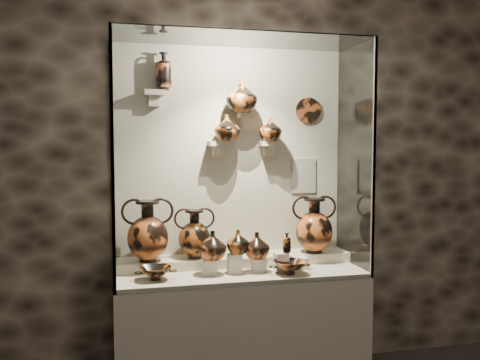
% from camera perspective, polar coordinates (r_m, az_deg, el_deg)
% --- Properties ---
extents(wall_back, '(5.00, 0.02, 3.20)m').
position_cam_1_polar(wall_back, '(3.93, -1.11, 2.47)').
color(wall_back, black).
rests_on(wall_back, ground).
extents(plinth, '(1.70, 0.60, 0.80)m').
position_cam_1_polar(plinth, '(3.85, -0.01, -15.86)').
color(plinth, beige).
rests_on(plinth, floor).
extents(front_tier, '(1.68, 0.58, 0.03)m').
position_cam_1_polar(front_tier, '(3.72, -0.01, -9.85)').
color(front_tier, beige).
rests_on(front_tier, plinth).
extents(rear_tier, '(1.70, 0.25, 0.10)m').
position_cam_1_polar(rear_tier, '(3.88, -0.62, -8.74)').
color(rear_tier, beige).
rests_on(rear_tier, plinth).
extents(back_panel, '(1.70, 0.03, 1.60)m').
position_cam_1_polar(back_panel, '(3.92, -1.09, 2.46)').
color(back_panel, beige).
rests_on(back_panel, plinth).
extents(glass_front, '(1.70, 0.01, 1.60)m').
position_cam_1_polar(glass_front, '(3.33, 1.20, 2.15)').
color(glass_front, white).
rests_on(glass_front, plinth).
extents(glass_left, '(0.01, 0.60, 1.60)m').
position_cam_1_polar(glass_left, '(3.51, -13.56, 2.14)').
color(glass_left, white).
rests_on(glass_left, plinth).
extents(glass_right, '(0.01, 0.60, 1.60)m').
position_cam_1_polar(glass_right, '(3.90, 12.17, 2.36)').
color(glass_right, white).
rests_on(glass_right, plinth).
extents(glass_top, '(1.70, 0.60, 0.01)m').
position_cam_1_polar(glass_top, '(3.67, -0.01, 14.82)').
color(glass_top, white).
rests_on(glass_top, back_panel).
extents(frame_post_left, '(0.02, 0.02, 1.60)m').
position_cam_1_polar(frame_post_left, '(3.22, -13.44, 1.96)').
color(frame_post_left, gray).
rests_on(frame_post_left, plinth).
extents(frame_post_right, '(0.02, 0.02, 1.60)m').
position_cam_1_polar(frame_post_right, '(3.64, 14.07, 2.20)').
color(frame_post_right, gray).
rests_on(frame_post_right, plinth).
extents(pedestal_a, '(0.09, 0.09, 0.10)m').
position_cam_1_polar(pedestal_a, '(3.62, -3.25, -9.22)').
color(pedestal_a, silver).
rests_on(pedestal_a, front_tier).
extents(pedestal_b, '(0.09, 0.09, 0.13)m').
position_cam_1_polar(pedestal_b, '(3.65, -0.59, -8.86)').
color(pedestal_b, silver).
rests_on(pedestal_b, front_tier).
extents(pedestal_c, '(0.09, 0.09, 0.09)m').
position_cam_1_polar(pedestal_c, '(3.69, 2.01, -9.02)').
color(pedestal_c, silver).
rests_on(pedestal_c, front_tier).
extents(pedestal_d, '(0.09, 0.09, 0.12)m').
position_cam_1_polar(pedestal_d, '(3.73, 4.40, -8.64)').
color(pedestal_d, silver).
rests_on(pedestal_d, front_tier).
extents(pedestal_e, '(0.09, 0.09, 0.08)m').
position_cam_1_polar(pedestal_e, '(3.78, 6.44, -8.79)').
color(pedestal_e, silver).
rests_on(pedestal_e, front_tier).
extents(bracket_ul, '(0.14, 0.12, 0.04)m').
position_cam_1_polar(bracket_ul, '(3.78, -9.13, 9.18)').
color(bracket_ul, beige).
rests_on(bracket_ul, back_panel).
extents(bracket_ca, '(0.14, 0.12, 0.04)m').
position_cam_1_polar(bracket_ca, '(3.82, -2.32, 3.92)').
color(bracket_ca, beige).
rests_on(bracket_ca, back_panel).
extents(bracket_cb, '(0.10, 0.12, 0.04)m').
position_cam_1_polar(bracket_cb, '(3.87, 0.60, 6.88)').
color(bracket_cb, beige).
rests_on(bracket_cb, back_panel).
extents(bracket_cc, '(0.14, 0.12, 0.04)m').
position_cam_1_polar(bracket_cc, '(3.92, 3.16, 3.92)').
color(bracket_cc, beige).
rests_on(bracket_cc, back_panel).
extents(amphora_left, '(0.38, 0.38, 0.42)m').
position_cam_1_polar(amphora_left, '(3.69, -9.81, -5.36)').
color(amphora_left, '#BB5523').
rests_on(amphora_left, rear_tier).
extents(amphora_mid, '(0.28, 0.28, 0.34)m').
position_cam_1_polar(amphora_mid, '(3.76, -4.87, -5.73)').
color(amphora_mid, '#9A4A1B').
rests_on(amphora_mid, rear_tier).
extents(amphora_right, '(0.36, 0.36, 0.41)m').
position_cam_1_polar(amphora_right, '(3.96, 7.90, -4.78)').
color(amphora_right, '#BB5523').
rests_on(amphora_right, rear_tier).
extents(jug_a, '(0.20, 0.20, 0.19)m').
position_cam_1_polar(jug_a, '(3.57, -2.94, -6.98)').
color(jug_a, '#BB5523').
rests_on(jug_a, pedestal_a).
extents(jug_b, '(0.19, 0.19, 0.16)m').
position_cam_1_polar(jug_b, '(3.61, -0.21, -6.62)').
color(jug_b, '#9A4A1B').
rests_on(jug_b, pedestal_b).
extents(jug_c, '(0.21, 0.21, 0.18)m').
position_cam_1_polar(jug_c, '(3.64, 1.80, -7.00)').
color(jug_c, '#BB5523').
rests_on(jug_c, pedestal_c).
extents(lekythos_small, '(0.09, 0.09, 0.16)m').
position_cam_1_polar(lekythos_small, '(3.70, 5.00, -6.57)').
color(lekythos_small, '#9A4A1B').
rests_on(lekythos_small, pedestal_d).
extents(kylix_left, '(0.27, 0.23, 0.10)m').
position_cam_1_polar(kylix_left, '(3.51, -8.99, -9.64)').
color(kylix_left, '#9A4A1B').
rests_on(kylix_left, front_tier).
extents(kylix_right, '(0.29, 0.25, 0.11)m').
position_cam_1_polar(kylix_right, '(3.63, 5.32, -9.11)').
color(kylix_right, '#BB5523').
rests_on(kylix_right, front_tier).
extents(lekythos_tall, '(0.13, 0.13, 0.29)m').
position_cam_1_polar(lekythos_tall, '(3.79, -8.15, 11.66)').
color(lekythos_tall, '#BB5523').
rests_on(lekythos_tall, bracket_ul).
extents(ovoid_vase_a, '(0.24, 0.24, 0.19)m').
position_cam_1_polar(ovoid_vase_a, '(3.80, -1.39, 5.60)').
color(ovoid_vase_a, '#9A4A1B').
rests_on(ovoid_vase_a, bracket_ca).
extents(ovoid_vase_b, '(0.28, 0.28, 0.23)m').
position_cam_1_polar(ovoid_vase_b, '(3.81, 0.18, 8.92)').
color(ovoid_vase_b, '#9A4A1B').
rests_on(ovoid_vase_b, bracket_cb).
extents(ovoid_vase_c, '(0.17, 0.17, 0.17)m').
position_cam_1_polar(ovoid_vase_c, '(3.89, 3.25, 5.44)').
color(ovoid_vase_c, '#9A4A1B').
rests_on(ovoid_vase_c, bracket_cc).
extents(wall_plate, '(0.19, 0.02, 0.19)m').
position_cam_1_polar(wall_plate, '(4.07, 7.29, 7.36)').
color(wall_plate, '#963F1D').
rests_on(wall_plate, back_panel).
extents(info_placard, '(0.19, 0.01, 0.26)m').
position_cam_1_polar(info_placard, '(4.07, 6.78, 0.43)').
color(info_placard, beige).
rests_on(info_placard, back_panel).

